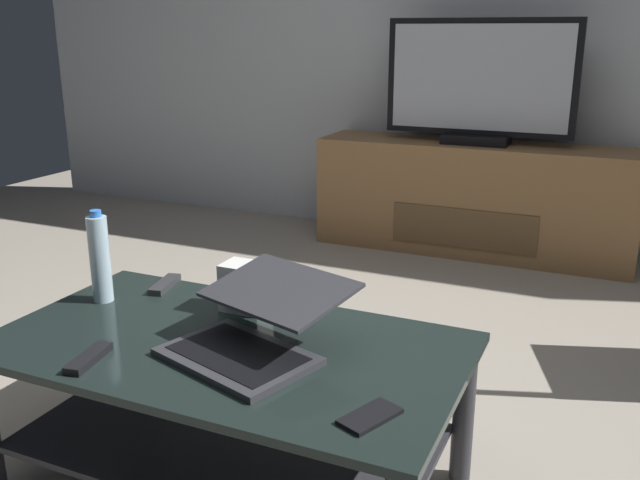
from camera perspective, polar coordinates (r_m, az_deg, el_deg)
ground_plane at (r=2.27m, az=-1.31°, el=-15.89°), size 7.68×7.68×0.00m
back_wall at (r=4.27m, az=13.69°, el=18.73°), size 6.40×0.12×2.80m
coffee_table at (r=1.92m, az=-7.59°, el=-12.05°), size 1.25×0.69×0.44m
media_cabinet at (r=4.05m, az=12.51°, el=3.41°), size 1.77×0.43×0.63m
television at (r=3.93m, az=13.04°, el=12.40°), size 1.03×0.20×0.67m
laptop at (r=1.77m, az=-5.43°, el=-7.31°), size 0.48×0.50×0.17m
router_box at (r=2.03m, az=-6.21°, el=-3.87°), size 0.13×0.10×0.14m
water_bottle_near at (r=2.17m, az=-17.73°, el=-1.46°), size 0.06×0.06×0.28m
cell_phone at (r=1.51m, az=4.16°, el=-14.34°), size 0.12×0.16×0.01m
tv_remote at (r=1.83m, az=-18.57°, el=-9.24°), size 0.07×0.17×0.02m
soundbar_remote at (r=2.27m, az=-12.70°, el=-3.61°), size 0.08×0.17×0.02m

